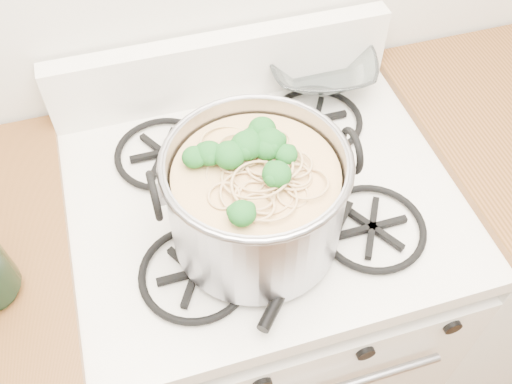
% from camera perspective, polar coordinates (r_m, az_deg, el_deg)
% --- Properties ---
extents(gas_range, '(0.76, 0.66, 0.92)m').
position_cam_1_polar(gas_range, '(1.53, 0.52, -10.99)').
color(gas_range, white).
rests_on(gas_range, ground).
extents(counter_left, '(0.25, 0.65, 0.92)m').
position_cam_1_polar(counter_left, '(1.52, -18.69, -14.76)').
color(counter_left, silver).
rests_on(counter_left, ground).
extents(stock_pot, '(0.34, 0.31, 0.21)m').
position_cam_1_polar(stock_pot, '(0.97, 0.00, -0.74)').
color(stock_pot, '#93939B').
rests_on(stock_pot, gas_range).
extents(spatula, '(0.42, 0.42, 0.02)m').
position_cam_1_polar(spatula, '(1.07, 6.51, -2.26)').
color(spatula, black).
rests_on(spatula, gas_range).
extents(glass_bowl, '(0.12, 0.12, 0.02)m').
position_cam_1_polar(glass_bowl, '(1.35, 6.46, 11.93)').
color(glass_bowl, white).
rests_on(glass_bowl, gas_range).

